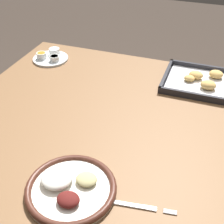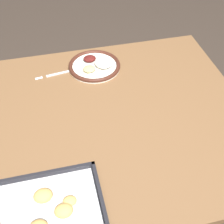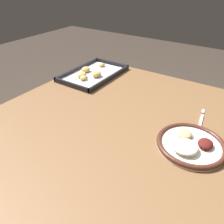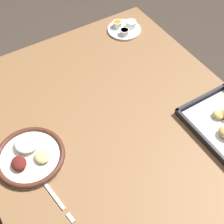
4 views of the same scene
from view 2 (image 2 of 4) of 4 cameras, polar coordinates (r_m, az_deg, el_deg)
ground_plane at (r=1.90m, az=0.06°, el=-16.51°), size 8.00×8.00×0.00m
dining_table at (r=1.37m, az=0.09°, el=-3.70°), size 1.16×1.04×0.73m
dinner_plate at (r=1.55m, az=-3.10°, el=8.51°), size 0.25×0.25×0.04m
fork at (r=1.53m, az=-9.36°, el=7.04°), size 0.22×0.04×0.00m
baking_tray at (r=1.06m, az=-12.99°, el=-17.16°), size 0.42×0.27×0.04m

